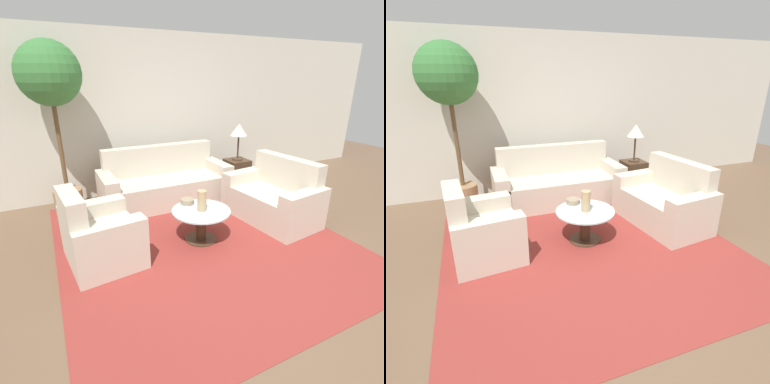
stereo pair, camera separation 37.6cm
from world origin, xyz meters
The scene contains 12 objects.
ground_plane centered at (0.00, 0.00, 0.00)m, with size 14.00×14.00×0.00m, color brown.
wall_back centered at (0.00, 2.93, 1.30)m, with size 10.00×0.06×2.60m.
rug centered at (-0.15, 0.83, 0.00)m, with size 3.32×3.57×0.01m.
sofa_main centered at (-0.09, 2.20, 0.29)m, with size 2.02×0.79×0.88m.
armchair centered at (-1.37, 0.90, 0.29)m, with size 0.81×0.91×0.85m.
loveseat centered at (1.08, 0.93, 0.29)m, with size 0.90×1.37×0.87m.
coffee_table centered at (-0.15, 0.83, 0.26)m, with size 0.71×0.71×0.40m.
side_table centered at (1.29, 2.18, 0.27)m, with size 0.38×0.38×0.54m.
table_lamp centered at (1.29, 2.18, 1.04)m, with size 0.29×0.29×0.63m.
potted_plant centered at (-1.53, 2.43, 1.77)m, with size 0.82×0.82×2.36m.
vase centered at (-0.14, 0.82, 0.53)m, with size 0.11×0.11×0.25m.
bowl centered at (-0.21, 1.09, 0.43)m, with size 0.17×0.17×0.06m.
Camera 2 is at (-1.36, -2.22, 1.90)m, focal length 28.00 mm.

